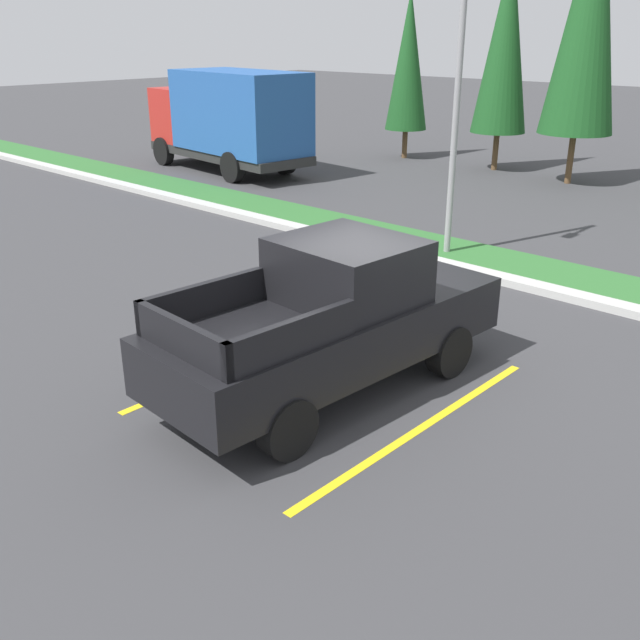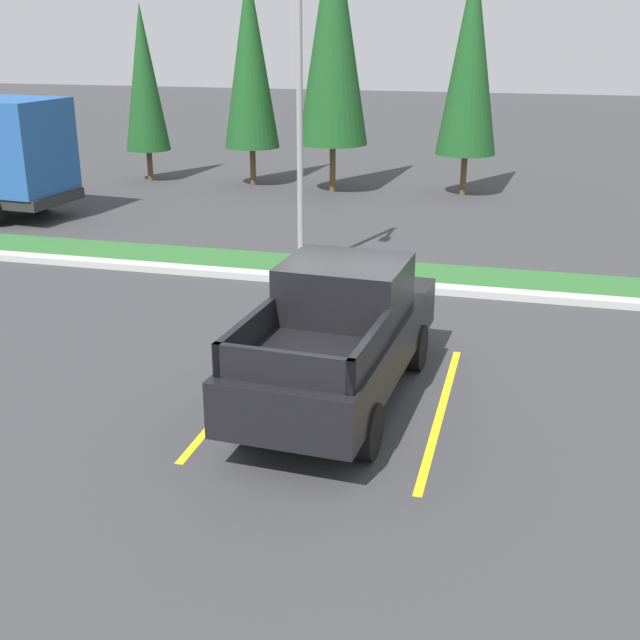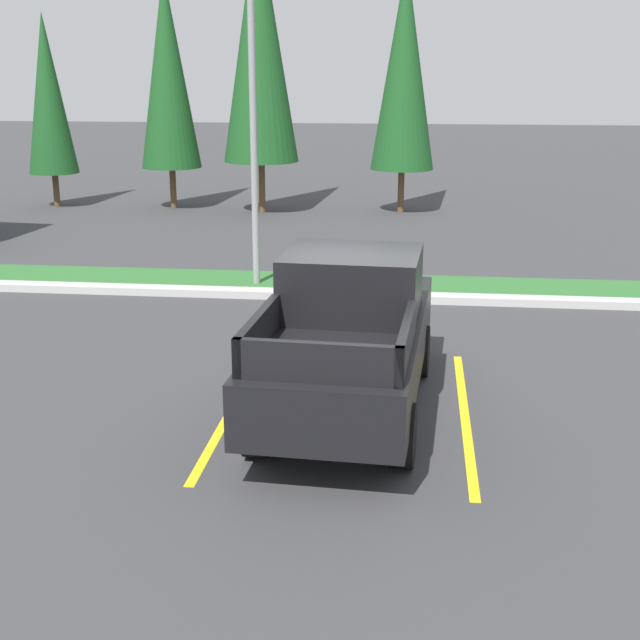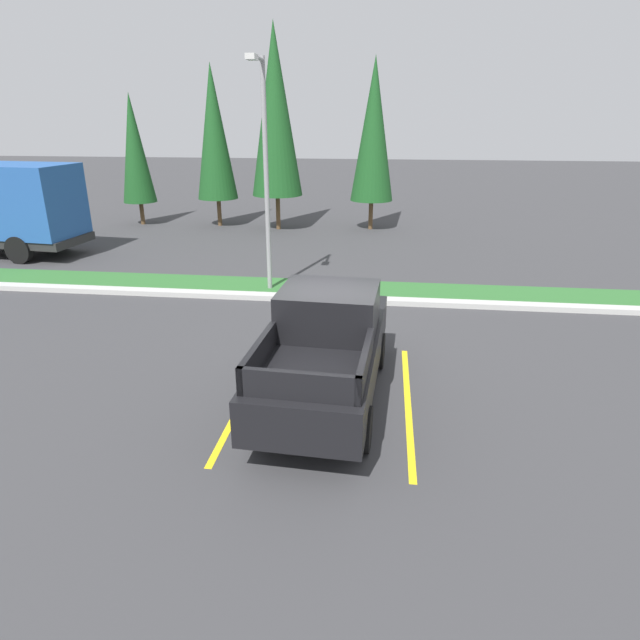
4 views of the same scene
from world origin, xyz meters
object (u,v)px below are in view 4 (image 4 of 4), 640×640
Objects in this scene: pickup_truck_main at (326,347)px; cypress_tree_center at (275,112)px; street_light at (265,162)px; cypress_tree_right_inner at (374,131)px; cypress_tree_left_inner at (214,133)px; cypress_tree_leftmost at (135,149)px.

pickup_truck_main is 0.60× the size of cypress_tree_center.
cypress_tree_center reaches higher than street_light.
cypress_tree_right_inner is (4.33, 0.52, -0.79)m from cypress_tree_center.
cypress_tree_left_inner is at bearing 114.40° from street_light.
cypress_tree_center is 4.44m from cypress_tree_right_inner.
street_light is at bearing -49.64° from cypress_tree_leftmost.
cypress_tree_left_inner is 0.97× the size of cypress_tree_right_inner.
cypress_tree_center is (-4.03, 15.96, 4.18)m from pickup_truck_main.
pickup_truck_main is 0.81× the size of street_light.
cypress_tree_leftmost is at bearing 130.36° from street_light.
cypress_tree_left_inner reaches higher than street_light.
cypress_tree_leftmost is 11.28m from cypress_tree_right_inner.
street_light is 11.08m from cypress_tree_left_inner.
cypress_tree_right_inner reaches higher than cypress_tree_leftmost.
cypress_tree_right_inner is at bearing 88.94° from pickup_truck_main.
cypress_tree_center is at bearing 104.16° from pickup_truck_main.
cypress_tree_center reaches higher than cypress_tree_left_inner.
cypress_tree_right_inner is (2.77, 10.09, 0.61)m from street_light.
cypress_tree_center is 1.18× the size of cypress_tree_right_inner.
cypress_tree_left_inner is at bearing 113.14° from pickup_truck_main.
cypress_tree_leftmost is 3.97m from cypress_tree_left_inner.
cypress_tree_leftmost reaches higher than pickup_truck_main.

